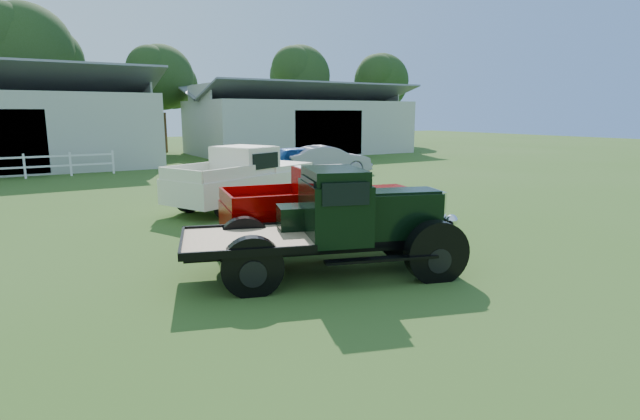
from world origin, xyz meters
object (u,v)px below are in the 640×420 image
white_pickup (243,178)px  misc_car_grey (328,160)px  vintage_flatbed (329,222)px  red_pickup (325,205)px  misc_car_blue (302,160)px

white_pickup → misc_car_grey: white_pickup is taller
vintage_flatbed → white_pickup: vintage_flatbed is taller
vintage_flatbed → misc_car_grey: 16.35m
vintage_flatbed → misc_car_grey: (8.69, 13.84, -0.31)m
red_pickup → misc_car_blue: size_ratio=1.16×
misc_car_blue → misc_car_grey: bearing=-107.6°
white_pickup → misc_car_grey: 9.79m
vintage_flatbed → red_pickup: bearing=78.5°
white_pickup → misc_car_grey: size_ratio=1.23×
misc_car_blue → misc_car_grey: misc_car_blue is taller
white_pickup → misc_car_grey: bearing=17.9°
white_pickup → vintage_flatbed: bearing=-123.3°
misc_car_blue → misc_car_grey: size_ratio=0.98×
vintage_flatbed → misc_car_blue: vintage_flatbed is taller
vintage_flatbed → red_pickup: vintage_flatbed is taller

